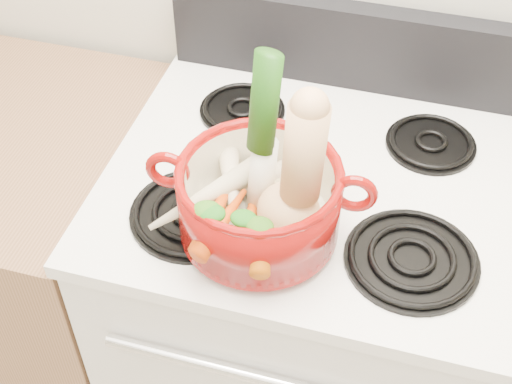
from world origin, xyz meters
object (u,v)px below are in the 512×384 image
(stove_body, at_px, (306,326))
(squash, at_px, (291,173))
(dutch_oven, at_px, (259,201))
(leek, at_px, (262,138))

(stove_body, distance_m, squash, 0.69)
(dutch_oven, bearing_deg, stove_body, 63.23)
(stove_body, xyz_separation_m, leek, (-0.07, -0.15, 0.69))
(dutch_oven, relative_size, squash, 1.01)
(dutch_oven, distance_m, squash, 0.11)
(dutch_oven, height_order, squash, squash)
(leek, bearing_deg, squash, -17.89)
(leek, bearing_deg, dutch_oven, -63.77)
(squash, relative_size, leek, 0.86)
(squash, distance_m, leek, 0.07)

